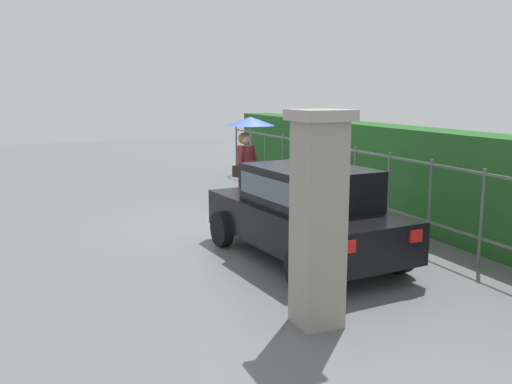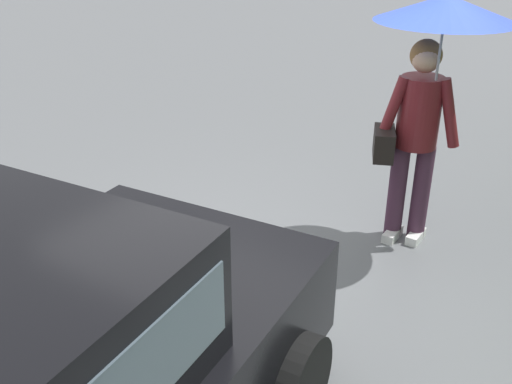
{
  "view_description": "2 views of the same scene",
  "coord_description": "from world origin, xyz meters",
  "views": [
    {
      "loc": [
        10.05,
        -3.74,
        2.61
      ],
      "look_at": [
        0.7,
        0.13,
        0.77
      ],
      "focal_mm": 39.09,
      "sensor_mm": 36.0,
      "label": 1
    },
    {
      "loc": [
        3.2,
        2.03,
        2.6
      ],
      "look_at": [
        0.41,
        0.17,
        0.96
      ],
      "focal_mm": 40.33,
      "sensor_mm": 36.0,
      "label": 2
    }
  ],
  "objects": [
    {
      "name": "hedge_row",
      "position": [
        -0.14,
        3.34,
        0.95
      ],
      "size": [
        13.67,
        0.9,
        1.9
      ],
      "primitive_type": "cube",
      "color": "#235B23",
      "rests_on": "ground"
    },
    {
      "name": "pedestrian",
      "position": [
        -1.17,
        0.72,
        1.54
      ],
      "size": [
        1.03,
        1.03,
        2.07
      ],
      "rotation": [
        0.0,
        0.0,
        0.42
      ],
      "color": "#47283D",
      "rests_on": "ground"
    },
    {
      "name": "fence_section",
      "position": [
        -0.14,
        2.43,
        0.82
      ],
      "size": [
        12.72,
        0.05,
        1.5
      ],
      "color": "#59605B",
      "rests_on": "ground"
    },
    {
      "name": "car",
      "position": [
        2.53,
        0.21,
        0.8
      ],
      "size": [
        3.86,
        2.15,
        1.48
      ],
      "rotation": [
        0.0,
        0.0,
        3.24
      ],
      "color": "black",
      "rests_on": "ground"
    },
    {
      "name": "ground_plane",
      "position": [
        0.0,
        0.0,
        0.0
      ],
      "size": [
        40.0,
        40.0,
        0.0
      ],
      "primitive_type": "plane",
      "color": "slate"
    },
    {
      "name": "gate_pillar",
      "position": [
        4.79,
        -0.82,
        1.24
      ],
      "size": [
        0.6,
        0.6,
        2.42
      ],
      "color": "gray",
      "rests_on": "ground"
    }
  ]
}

